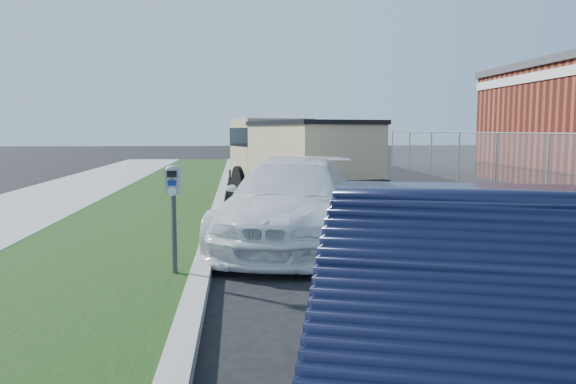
{
  "coord_description": "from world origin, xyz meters",
  "views": [
    {
      "loc": [
        -2.12,
        -7.03,
        1.9
      ],
      "look_at": [
        -1.4,
        1.0,
        1.0
      ],
      "focal_mm": 35.0,
      "sensor_mm": 36.0,
      "label": 1
    }
  ],
  "objects": [
    {
      "name": "ground",
      "position": [
        0.0,
        0.0,
        0.0
      ],
      "size": [
        120.0,
        120.0,
        0.0
      ],
      "primitive_type": "plane",
      "color": "black",
      "rests_on": "ground"
    },
    {
      "name": "streetside",
      "position": [
        -5.57,
        2.0,
        0.07
      ],
      "size": [
        6.12,
        50.0,
        0.15
      ],
      "color": "gray",
      "rests_on": "ground"
    },
    {
      "name": "chainlink_fence",
      "position": [
        6.0,
        7.0,
        1.26
      ],
      "size": [
        0.06,
        30.06,
        30.0
      ],
      "color": "slate",
      "rests_on": "ground"
    },
    {
      "name": "parking_meter",
      "position": [
        -2.91,
        -0.13,
        1.1
      ],
      "size": [
        0.2,
        0.15,
        1.34
      ],
      "rotation": [
        0.0,
        0.0,
        -0.11
      ],
      "color": "#3F4247",
      "rests_on": "ground"
    },
    {
      "name": "white_wagon",
      "position": [
        -1.24,
        2.18,
        0.7
      ],
      "size": [
        3.11,
        5.18,
        1.41
      ],
      "primitive_type": "imported",
      "rotation": [
        0.0,
        0.0,
        -0.25
      ],
      "color": "white",
      "rests_on": "ground"
    },
    {
      "name": "navy_sedan",
      "position": [
        -0.89,
        -4.76,
        0.8
      ],
      "size": [
        2.91,
        5.14,
        1.6
      ],
      "primitive_type": "imported",
      "rotation": [
        0.0,
        0.0,
        -0.27
      ],
      "color": "black",
      "rests_on": "ground"
    },
    {
      "name": "dump_truck",
      "position": [
        -0.59,
        7.78,
        1.25
      ],
      "size": [
        3.74,
        6.0,
        2.21
      ],
      "rotation": [
        0.0,
        0.0,
        0.32
      ],
      "color": "black",
      "rests_on": "ground"
    }
  ]
}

